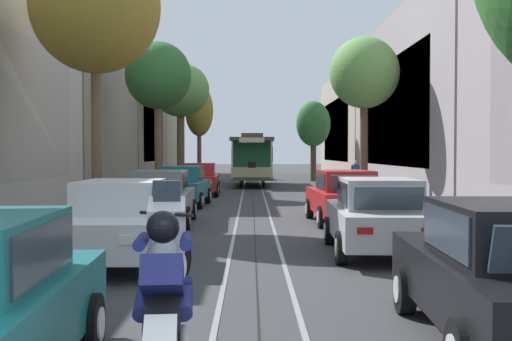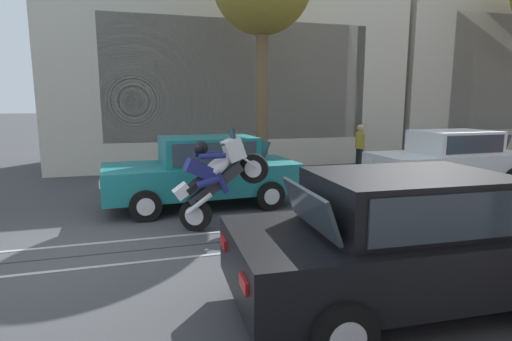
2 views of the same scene
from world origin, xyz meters
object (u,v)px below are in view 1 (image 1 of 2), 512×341
at_px(parked_car_black_near_right, 511,274).
at_px(street_tree_kerb_right_mid, 313,125).
at_px(street_tree_kerb_right_second, 364,74).
at_px(motorcycle_with_rider, 165,291).
at_px(parked_car_teal_fourth_left, 182,186).
at_px(cable_car_trolley, 253,159).
at_px(parked_car_silver_second_right, 378,216).
at_px(street_tree_kerb_left_mid, 158,77).
at_px(parked_car_white_second_left, 120,221).
at_px(street_tree_kerb_left_far, 199,112).
at_px(fire_hydrant, 465,240).
at_px(pedestrian_on_right_pavement, 356,172).
at_px(parked_car_grey_mid_left, 160,197).
at_px(street_tree_kerb_left_second, 96,7).
at_px(street_tree_kerb_left_fourth, 181,91).
at_px(parked_car_red_fifth_left, 199,179).

distance_m(parked_car_black_near_right, street_tree_kerb_right_mid, 39.84).
relative_size(street_tree_kerb_right_second, motorcycle_with_rider, 3.87).
xyz_separation_m(parked_car_teal_fourth_left, cable_car_trolley, (2.82, 15.78, 0.86)).
bearing_deg(parked_car_silver_second_right, street_tree_kerb_left_mid, 111.87).
distance_m(parked_car_white_second_left, street_tree_kerb_left_far, 41.71).
height_order(motorcycle_with_rider, fire_hydrant, motorcycle_with_rider).
xyz_separation_m(parked_car_white_second_left, pedestrian_on_right_pavement, (8.82, 26.10, 0.12)).
distance_m(parked_car_grey_mid_left, cable_car_trolley, 22.33).
xyz_separation_m(street_tree_kerb_left_far, motorcycle_with_rider, (3.67, -48.29, -4.57)).
xyz_separation_m(parked_car_teal_fourth_left, street_tree_kerb_left_second, (-1.76, -6.56, 5.51)).
xyz_separation_m(street_tree_kerb_right_second, street_tree_kerb_right_mid, (-0.48, 18.22, -1.47)).
height_order(parked_car_silver_second_right, street_tree_kerb_left_mid, street_tree_kerb_left_mid).
distance_m(street_tree_kerb_left_mid, cable_car_trolley, 11.65).
distance_m(parked_car_teal_fourth_left, pedestrian_on_right_pavement, 15.97).
distance_m(parked_car_black_near_right, street_tree_kerb_left_mid, 25.67).
distance_m(street_tree_kerb_left_fourth, street_tree_kerb_right_mid, 10.20).
distance_m(parked_car_white_second_left, pedestrian_on_right_pavement, 27.55).
bearing_deg(parked_car_teal_fourth_left, cable_car_trolley, 79.86).
bearing_deg(pedestrian_on_right_pavement, parked_car_white_second_left, -108.68).
relative_size(parked_car_red_fifth_left, parked_car_black_near_right, 0.99).
bearing_deg(pedestrian_on_right_pavement, street_tree_kerb_left_far, 124.93).
height_order(parked_car_white_second_left, parked_car_silver_second_right, same).
bearing_deg(parked_car_black_near_right, street_tree_kerb_right_second, 84.12).
bearing_deg(street_tree_kerb_left_fourth, parked_car_teal_fourth_left, -83.51).
relative_size(parked_car_teal_fourth_left, street_tree_kerb_right_second, 0.61).
bearing_deg(motorcycle_with_rider, cable_car_trolley, 88.71).
relative_size(street_tree_kerb_right_mid, fire_hydrant, 7.01).
bearing_deg(parked_car_silver_second_right, street_tree_kerb_left_far, 99.85).
relative_size(street_tree_kerb_left_mid, street_tree_kerb_left_far, 0.96).
xyz_separation_m(cable_car_trolley, pedestrian_on_right_pavement, (6.22, -2.62, -0.74)).
height_order(parked_car_white_second_left, street_tree_kerb_left_second, street_tree_kerb_left_second).
bearing_deg(parked_car_red_fifth_left, street_tree_kerb_left_fourth, 100.70).
xyz_separation_m(parked_car_grey_mid_left, parked_car_teal_fourth_left, (-0.03, 6.36, 0.00)).
height_order(parked_car_grey_mid_left, parked_car_teal_fourth_left, same).
bearing_deg(street_tree_kerb_left_second, parked_car_white_second_left, -72.69).
height_order(parked_car_red_fifth_left, street_tree_kerb_left_fourth, street_tree_kerb_left_fourth).
relative_size(parked_car_silver_second_right, street_tree_kerb_right_mid, 0.75).
distance_m(street_tree_kerb_right_mid, pedestrian_on_right_pavement, 9.10).
xyz_separation_m(street_tree_kerb_right_second, cable_car_trolley, (-4.95, 12.51, -3.95)).
bearing_deg(street_tree_kerb_left_mid, parked_car_white_second_left, -83.92).
height_order(street_tree_kerb_left_fourth, pedestrian_on_right_pavement, street_tree_kerb_left_fourth).
xyz_separation_m(parked_car_red_fifth_left, parked_car_silver_second_right, (5.19, -18.15, 0.00)).
bearing_deg(fire_hydrant, pedestrian_on_right_pavement, 85.21).
distance_m(parked_car_white_second_left, parked_car_grey_mid_left, 6.57).
xyz_separation_m(parked_car_grey_mid_left, street_tree_kerb_left_far, (-1.68, 34.83, 4.75)).
relative_size(parked_car_teal_fourth_left, street_tree_kerb_left_fourth, 0.54).
bearing_deg(street_tree_kerb_left_far, street_tree_kerb_right_second, -69.50).
xyz_separation_m(street_tree_kerb_left_fourth, street_tree_kerb_right_mid, (9.34, 3.50, -2.11)).
distance_m(parked_car_grey_mid_left, parked_car_black_near_right, 13.04).
bearing_deg(parked_car_silver_second_right, fire_hydrant, -32.09).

